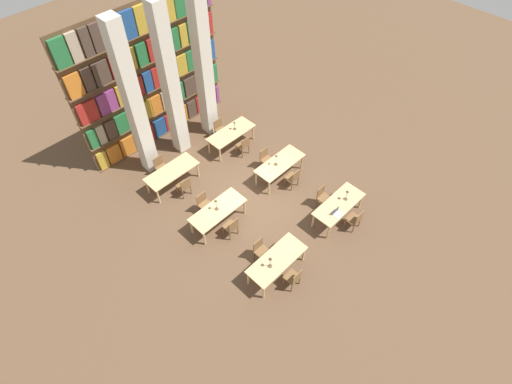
{
  "coord_description": "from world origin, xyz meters",
  "views": [
    {
      "loc": [
        -6.35,
        -6.52,
        11.29
      ],
      "look_at": [
        0.0,
        -0.26,
        0.67
      ],
      "focal_mm": 28.0,
      "sensor_mm": 36.0,
      "label": 1
    }
  ],
  "objects_px": {
    "chair_2": "(355,219)",
    "laptop": "(337,213)",
    "chair_6": "(293,177)",
    "chair_8": "(184,186)",
    "desk_lamp_3": "(276,158)",
    "desk_lamp_4": "(235,124)",
    "chair_11": "(220,129)",
    "reading_table_3": "(280,164)",
    "chair_10": "(244,145)",
    "reading_table_4": "(172,172)",
    "reading_table_0": "(277,261)",
    "desk_lamp_1": "(347,194)",
    "pillar_center": "(170,85)",
    "desk_lamp_2": "(216,203)",
    "pillar_right": "(203,67)",
    "chair_1": "(261,250)",
    "chair_3": "(323,197)",
    "pillar_left": "(134,104)",
    "reading_table_5": "(231,134)",
    "reading_table_1": "(339,205)",
    "chair_4": "(231,227)",
    "chair_5": "(204,203)",
    "chair_7": "(266,158)",
    "chair_9": "(161,166)",
    "reading_table_2": "(218,211)",
    "desk_lamp_0": "(270,261)",
    "chair_0": "(294,278)"
  },
  "relations": [
    {
      "from": "reading_table_1",
      "to": "chair_4",
      "type": "relative_size",
      "value": 2.24
    },
    {
      "from": "reading_table_0",
      "to": "chair_10",
      "type": "distance_m",
      "value": 5.41
    },
    {
      "from": "reading_table_0",
      "to": "desk_lamp_1",
      "type": "xyz_separation_m",
      "value": [
        3.36,
        -0.07,
        0.38
      ]
    },
    {
      "from": "chair_9",
      "to": "desk_lamp_4",
      "type": "distance_m",
      "value": 3.3
    },
    {
      "from": "chair_2",
      "to": "chair_6",
      "type": "xyz_separation_m",
      "value": [
        -0.05,
        2.72,
        0.0
      ]
    },
    {
      "from": "chair_6",
      "to": "desk_lamp_3",
      "type": "height_order",
      "value": "desk_lamp_3"
    },
    {
      "from": "chair_3",
      "to": "desk_lamp_4",
      "type": "distance_m",
      "value": 4.59
    },
    {
      "from": "pillar_center",
      "to": "desk_lamp_2",
      "type": "height_order",
      "value": "pillar_center"
    },
    {
      "from": "pillar_left",
      "to": "chair_2",
      "type": "relative_size",
      "value": 6.75
    },
    {
      "from": "reading_table_0",
      "to": "desk_lamp_0",
      "type": "xyz_separation_m",
      "value": [
        -0.32,
        -0.01,
        0.4
      ]
    },
    {
      "from": "chair_2",
      "to": "chair_8",
      "type": "bearing_deg",
      "value": 120.7
    },
    {
      "from": "reading_table_2",
      "to": "chair_11",
      "type": "distance_m",
      "value": 4.37
    },
    {
      "from": "pillar_left",
      "to": "desk_lamp_3",
      "type": "xyz_separation_m",
      "value": [
        2.93,
        -3.87,
        -1.92
      ]
    },
    {
      "from": "pillar_right",
      "to": "chair_8",
      "type": "height_order",
      "value": "pillar_right"
    },
    {
      "from": "desk_lamp_3",
      "to": "reading_table_4",
      "type": "height_order",
      "value": "desk_lamp_3"
    },
    {
      "from": "chair_10",
      "to": "chair_11",
      "type": "bearing_deg",
      "value": 90.0
    },
    {
      "from": "chair_7",
      "to": "chair_0",
      "type": "bearing_deg",
      "value": 53.16
    },
    {
      "from": "desk_lamp_0",
      "to": "chair_2",
      "type": "height_order",
      "value": "desk_lamp_0"
    },
    {
      "from": "pillar_right",
      "to": "reading_table_3",
      "type": "bearing_deg",
      "value": -89.23
    },
    {
      "from": "reading_table_4",
      "to": "reading_table_5",
      "type": "height_order",
      "value": "same"
    },
    {
      "from": "chair_9",
      "to": "chair_6",
      "type": "bearing_deg",
      "value": 128.16
    },
    {
      "from": "pillar_center",
      "to": "reading_table_4",
      "type": "relative_size",
      "value": 3.02
    },
    {
      "from": "chair_3",
      "to": "pillar_left",
      "type": "bearing_deg",
      "value": -62.18
    },
    {
      "from": "chair_11",
      "to": "desk_lamp_4",
      "type": "xyz_separation_m",
      "value": [
        0.21,
        -0.68,
        0.52
      ]
    },
    {
      "from": "reading_table_1",
      "to": "desk_lamp_1",
      "type": "distance_m",
      "value": 0.5
    },
    {
      "from": "chair_11",
      "to": "reading_table_3",
      "type": "bearing_deg",
      "value": 91.81
    },
    {
      "from": "chair_11",
      "to": "desk_lamp_0",
      "type": "bearing_deg",
      "value": 60.89
    },
    {
      "from": "chair_2",
      "to": "laptop",
      "type": "bearing_deg",
      "value": 132.97
    },
    {
      "from": "chair_3",
      "to": "chair_6",
      "type": "relative_size",
      "value": 1.0
    },
    {
      "from": "chair_6",
      "to": "reading_table_5",
      "type": "relative_size",
      "value": 0.45
    },
    {
      "from": "reading_table_0",
      "to": "chair_5",
      "type": "relative_size",
      "value": 2.24
    },
    {
      "from": "chair_2",
      "to": "desk_lamp_1",
      "type": "height_order",
      "value": "desk_lamp_1"
    },
    {
      "from": "chair_2",
      "to": "chair_5",
      "type": "height_order",
      "value": "same"
    },
    {
      "from": "chair_5",
      "to": "desk_lamp_4",
      "type": "distance_m",
      "value": 3.73
    },
    {
      "from": "chair_0",
      "to": "chair_8",
      "type": "bearing_deg",
      "value": 90.16
    },
    {
      "from": "reading_table_5",
      "to": "laptop",
      "type": "bearing_deg",
      "value": -93.18
    },
    {
      "from": "chair_6",
      "to": "chair_8",
      "type": "relative_size",
      "value": 1.0
    },
    {
      "from": "chair_10",
      "to": "chair_7",
      "type": "bearing_deg",
      "value": -85.82
    },
    {
      "from": "desk_lamp_3",
      "to": "desk_lamp_4",
      "type": "bearing_deg",
      "value": 83.42
    },
    {
      "from": "reading_table_1",
      "to": "desk_lamp_1",
      "type": "relative_size",
      "value": 4.45
    },
    {
      "from": "pillar_left",
      "to": "desk_lamp_3",
      "type": "distance_m",
      "value": 5.22
    },
    {
      "from": "pillar_right",
      "to": "chair_1",
      "type": "distance_m",
      "value": 7.1
    },
    {
      "from": "laptop",
      "to": "chair_9",
      "type": "distance_m",
      "value": 6.7
    },
    {
      "from": "chair_5",
      "to": "reading_table_3",
      "type": "bearing_deg",
      "value": 167.26
    },
    {
      "from": "reading_table_0",
      "to": "chair_7",
      "type": "distance_m",
      "value": 4.56
    },
    {
      "from": "reading_table_4",
      "to": "chair_10",
      "type": "distance_m",
      "value": 3.05
    },
    {
      "from": "chair_2",
      "to": "chair_11",
      "type": "distance_m",
      "value": 6.63
    },
    {
      "from": "chair_10",
      "to": "reading_table_4",
      "type": "bearing_deg",
      "value": 166.98
    },
    {
      "from": "chair_5",
      "to": "chair_9",
      "type": "distance_m",
      "value": 2.5
    },
    {
      "from": "desk_lamp_4",
      "to": "chair_11",
      "type": "bearing_deg",
      "value": 107.27
    }
  ]
}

